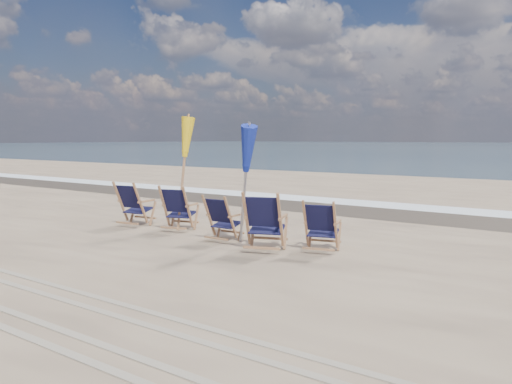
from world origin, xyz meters
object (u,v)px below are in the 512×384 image
at_px(beach_chair_4, 335,228).
at_px(beach_chair_2, 231,220).
at_px(beach_chair_1, 188,209).
at_px(umbrella_blue, 244,151).
at_px(umbrella_yellow, 182,143).
at_px(beach_chair_3, 280,223).
at_px(beach_chair_0, 140,205).

bearing_deg(beach_chair_4, beach_chair_2, -5.28).
distance_m(beach_chair_1, beach_chair_4, 3.43).
xyz_separation_m(beach_chair_1, umbrella_blue, (1.72, -0.34, 1.26)).
distance_m(beach_chair_4, umbrella_yellow, 4.00).
bearing_deg(beach_chair_3, beach_chair_1, -31.23).
height_order(beach_chair_4, umbrella_yellow, umbrella_yellow).
distance_m(beach_chair_2, beach_chair_3, 1.22).
bearing_deg(umbrella_blue, umbrella_yellow, 165.69).
xyz_separation_m(beach_chair_3, umbrella_blue, (-0.92, 0.21, 1.22)).
xyz_separation_m(beach_chair_2, beach_chair_4, (2.01, 0.32, 0.01)).
bearing_deg(beach_chair_4, beach_chair_0, -12.62).
bearing_deg(beach_chair_0, beach_chair_2, 168.93).
distance_m(beach_chair_3, umbrella_blue, 1.54).
xyz_separation_m(beach_chair_0, umbrella_blue, (2.94, -0.14, 1.24)).
xyz_separation_m(umbrella_yellow, umbrella_blue, (2.01, -0.51, -0.12)).
relative_size(beach_chair_4, umbrella_yellow, 0.39).
bearing_deg(beach_chair_3, umbrella_blue, -32.53).
height_order(beach_chair_0, umbrella_yellow, umbrella_yellow).
relative_size(beach_chair_1, umbrella_blue, 0.44).
bearing_deg(beach_chair_2, beach_chair_0, -6.41).
relative_size(beach_chair_1, beach_chair_4, 1.07).
bearing_deg(beach_chair_4, beach_chair_1, -15.29).
distance_m(beach_chair_1, umbrella_blue, 2.15).
bearing_deg(beach_chair_2, umbrella_yellow, -20.36).
height_order(beach_chair_0, beach_chair_2, beach_chair_0).
relative_size(umbrella_yellow, umbrella_blue, 1.06).
height_order(umbrella_yellow, umbrella_blue, umbrella_yellow).
xyz_separation_m(beach_chair_2, umbrella_blue, (0.29, 0.04, 1.30)).
relative_size(beach_chair_3, umbrella_yellow, 0.45).
bearing_deg(umbrella_yellow, beach_chair_0, -158.13).
bearing_deg(beach_chair_3, beach_chair_0, -24.68).
xyz_separation_m(beach_chair_2, umbrella_yellow, (-1.72, 0.56, 1.42)).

